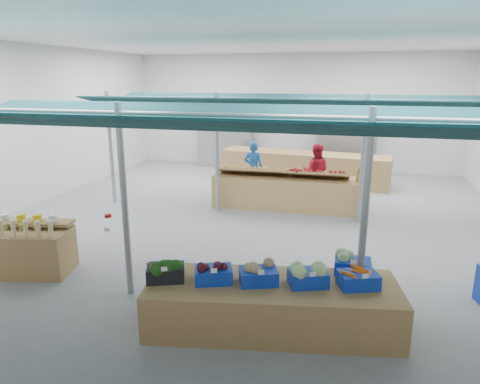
{
  "coord_description": "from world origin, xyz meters",
  "views": [
    {
      "loc": [
        2.33,
        -9.53,
        3.34
      ],
      "look_at": [
        0.16,
        -1.6,
        1.13
      ],
      "focal_mm": 32.0,
      "sensor_mm": 36.0,
      "label": 1
    }
  ],
  "objects_px": {
    "fruit_counter": "(288,192)",
    "veg_counter": "(272,305)",
    "bottle_shelf": "(21,249)",
    "vendor_left": "(253,168)",
    "vendor_right": "(316,172)"
  },
  "relations": [
    {
      "from": "fruit_counter",
      "to": "veg_counter",
      "type": "bearing_deg",
      "value": -83.97
    },
    {
      "from": "veg_counter",
      "to": "fruit_counter",
      "type": "bearing_deg",
      "value": 86.2
    },
    {
      "from": "fruit_counter",
      "to": "bottle_shelf",
      "type": "bearing_deg",
      "value": -128.77
    },
    {
      "from": "vendor_left",
      "to": "fruit_counter",
      "type": "bearing_deg",
      "value": 136.63
    },
    {
      "from": "veg_counter",
      "to": "vendor_left",
      "type": "height_order",
      "value": "vendor_left"
    },
    {
      "from": "vendor_left",
      "to": "vendor_right",
      "type": "height_order",
      "value": "same"
    },
    {
      "from": "veg_counter",
      "to": "vendor_left",
      "type": "distance_m",
      "value": 6.99
    },
    {
      "from": "vendor_left",
      "to": "vendor_right",
      "type": "distance_m",
      "value": 1.8
    },
    {
      "from": "vendor_left",
      "to": "bottle_shelf",
      "type": "bearing_deg",
      "value": 65.2
    },
    {
      "from": "vendor_left",
      "to": "vendor_right",
      "type": "xyz_separation_m",
      "value": [
        1.8,
        0.0,
        0.0
      ]
    },
    {
      "from": "bottle_shelf",
      "to": "fruit_counter",
      "type": "distance_m",
      "value": 6.39
    },
    {
      "from": "vendor_right",
      "to": "fruit_counter",
      "type": "bearing_deg",
      "value": 60.53
    },
    {
      "from": "bottle_shelf",
      "to": "vendor_left",
      "type": "height_order",
      "value": "vendor_left"
    },
    {
      "from": "bottle_shelf",
      "to": "veg_counter",
      "type": "bearing_deg",
      "value": -20.42
    },
    {
      "from": "veg_counter",
      "to": "vendor_right",
      "type": "bearing_deg",
      "value": 79.98
    }
  ]
}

